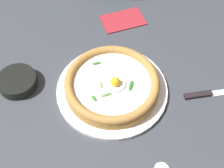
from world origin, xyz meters
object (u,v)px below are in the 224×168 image
Objects in this scene: table_knife at (212,93)px; pizza at (112,84)px; side_bowl at (17,82)px; folded_napkin at (123,20)px.

pizza is at bearing -19.40° from table_knife.
table_knife is at bearing 159.56° from side_bowl.
table_knife is at bearing 111.92° from folded_napkin.
side_bowl is at bearing -21.52° from pizza.
pizza reaches higher than folded_napkin.
pizza is 1.13× the size of table_knife.
pizza is 0.29m from folded_napkin.
pizza is 2.36× the size of side_bowl.
side_bowl is 0.40m from folded_napkin.
table_knife is 1.63× the size of folded_napkin.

